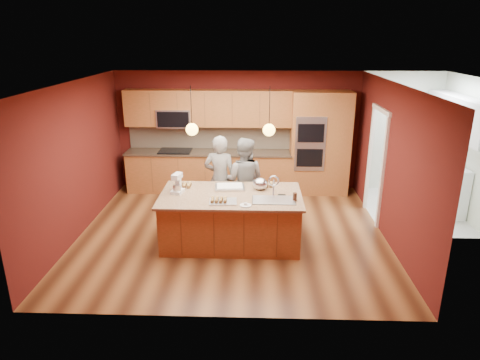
{
  "coord_description": "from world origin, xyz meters",
  "views": [
    {
      "loc": [
        0.4,
        -7.13,
        3.47
      ],
      "look_at": [
        0.15,
        -0.1,
        1.05
      ],
      "focal_mm": 32.0,
      "sensor_mm": 36.0,
      "label": 1
    }
  ],
  "objects_px": {
    "person_right": "(244,180)",
    "mixing_bowl": "(260,184)",
    "island": "(232,218)",
    "person_left": "(220,179)",
    "stand_mixer": "(177,185)"
  },
  "relations": [
    {
      "from": "person_left",
      "to": "person_right",
      "type": "bearing_deg",
      "value": -172.39
    },
    {
      "from": "stand_mixer",
      "to": "person_right",
      "type": "bearing_deg",
      "value": 52.0
    },
    {
      "from": "person_right",
      "to": "mixing_bowl",
      "type": "bearing_deg",
      "value": 126.64
    },
    {
      "from": "stand_mixer",
      "to": "island",
      "type": "bearing_deg",
      "value": 10.09
    },
    {
      "from": "person_left",
      "to": "stand_mixer",
      "type": "distance_m",
      "value": 1.1
    },
    {
      "from": "person_left",
      "to": "person_right",
      "type": "distance_m",
      "value": 0.45
    },
    {
      "from": "stand_mixer",
      "to": "mixing_bowl",
      "type": "distance_m",
      "value": 1.43
    },
    {
      "from": "person_right",
      "to": "mixing_bowl",
      "type": "relative_size",
      "value": 6.41
    },
    {
      "from": "island",
      "to": "person_left",
      "type": "xyz_separation_m",
      "value": [
        -0.27,
        0.93,
        0.39
      ]
    },
    {
      "from": "island",
      "to": "person_left",
      "type": "relative_size",
      "value": 1.42
    },
    {
      "from": "person_left",
      "to": "person_right",
      "type": "relative_size",
      "value": 1.02
    },
    {
      "from": "person_left",
      "to": "person_right",
      "type": "height_order",
      "value": "person_left"
    },
    {
      "from": "person_right",
      "to": "mixing_bowl",
      "type": "distance_m",
      "value": 0.74
    },
    {
      "from": "island",
      "to": "person_left",
      "type": "bearing_deg",
      "value": 106.34
    },
    {
      "from": "island",
      "to": "person_left",
      "type": "height_order",
      "value": "person_left"
    }
  ]
}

